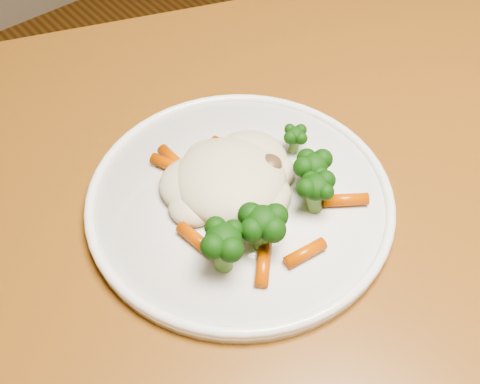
% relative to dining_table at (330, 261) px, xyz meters
% --- Properties ---
extents(dining_table, '(1.31, 1.10, 0.75)m').
position_rel_dining_table_xyz_m(dining_table, '(0.00, 0.00, 0.00)').
color(dining_table, brown).
rests_on(dining_table, ground).
extents(plate, '(0.30, 0.30, 0.01)m').
position_rel_dining_table_xyz_m(plate, '(-0.08, 0.06, 0.11)').
color(plate, white).
rests_on(plate, dining_table).
extents(meal, '(0.18, 0.19, 0.05)m').
position_rel_dining_table_xyz_m(meal, '(-0.08, 0.05, 0.14)').
color(meal, beige).
rests_on(meal, plate).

